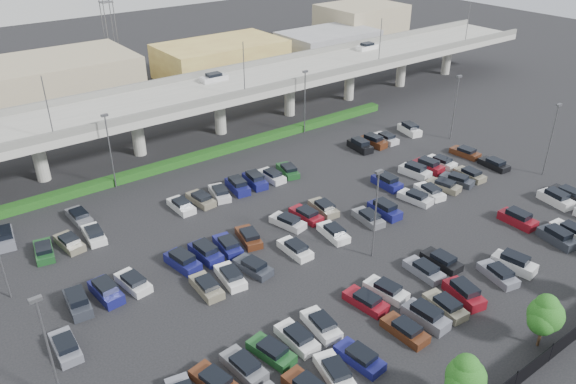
# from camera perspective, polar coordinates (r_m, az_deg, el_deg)

# --- Properties ---
(ground) EXTENTS (280.00, 280.00, 0.00)m
(ground) POSITION_cam_1_polar(r_m,az_deg,el_deg) (66.53, 3.69, -3.36)
(ground) COLOR black
(overpass) EXTENTS (150.00, 13.00, 15.80)m
(overpass) POSITION_cam_1_polar(r_m,az_deg,el_deg) (87.92, -10.05, 9.36)
(overpass) COLOR #999991
(overpass) RESTS_ON ground
(hedge) EXTENTS (66.00, 1.60, 1.10)m
(hedge) POSITION_cam_1_polar(r_m,az_deg,el_deg) (84.54, -7.31, 4.11)
(hedge) COLOR #154213
(hedge) RESTS_ON ground
(fence) EXTENTS (70.00, 0.10, 2.00)m
(fence) POSITION_cam_1_polar(r_m,az_deg,el_deg) (52.49, 24.52, -15.17)
(fence) COLOR black
(fence) RESTS_ON ground
(tree_row) EXTENTS (65.07, 3.66, 5.94)m
(tree_row) POSITION_cam_1_polar(r_m,az_deg,el_deg) (51.84, 24.14, -11.86)
(tree_row) COLOR #332316
(tree_row) RESTS_ON ground
(parked_cars) EXTENTS (63.11, 41.66, 1.67)m
(parked_cars) POSITION_cam_1_polar(r_m,az_deg,el_deg) (62.87, 4.66, -4.81)
(parked_cars) COLOR maroon
(parked_cars) RESTS_ON ground
(light_poles) EXTENTS (66.90, 48.38, 10.30)m
(light_poles) POSITION_cam_1_polar(r_m,az_deg,el_deg) (62.57, -0.21, 1.08)
(light_poles) COLOR #535459
(light_poles) RESTS_ON ground
(distant_buildings) EXTENTS (138.00, 24.00, 9.00)m
(distant_buildings) POSITION_cam_1_polar(r_m,az_deg,el_deg) (119.80, -11.30, 12.70)
(distant_buildings) COLOR gray
(distant_buildings) RESTS_ON ground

